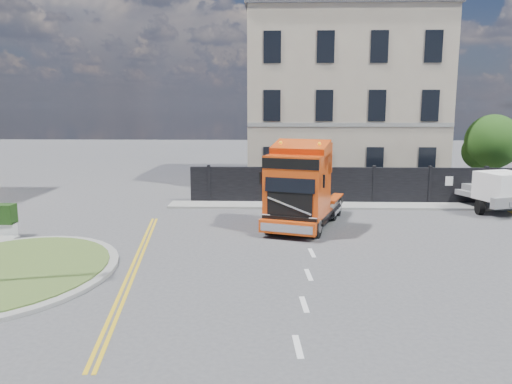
{
  "coord_description": "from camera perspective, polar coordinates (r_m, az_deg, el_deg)",
  "views": [
    {
      "loc": [
        1.51,
        -17.98,
        5.3
      ],
      "look_at": [
        0.82,
        2.17,
        1.8
      ],
      "focal_mm": 35.0,
      "sensor_mm": 36.0,
      "label": 1
    }
  ],
  "objects": [
    {
      "name": "traffic_island",
      "position": [
        18.0,
        -26.65,
        -8.09
      ],
      "size": [
        6.8,
        6.8,
        0.17
      ],
      "color": "gray",
      "rests_on": "ground"
    },
    {
      "name": "hoarding_fence",
      "position": [
        27.78,
        12.38,
        0.71
      ],
      "size": [
        18.8,
        0.25,
        2.0
      ],
      "color": "black",
      "rests_on": "ground"
    },
    {
      "name": "flatbed_pickup",
      "position": [
        27.72,
        25.76,
        0.21
      ],
      "size": [
        3.58,
        5.51,
        2.1
      ],
      "rotation": [
        0.0,
        0.0,
        0.34
      ],
      "color": "slate",
      "rests_on": "ground"
    },
    {
      "name": "ground",
      "position": [
        18.8,
        -2.75,
        -6.54
      ],
      "size": [
        120.0,
        120.0,
        0.0
      ],
      "primitive_type": "plane",
      "color": "#424244",
      "rests_on": "ground"
    },
    {
      "name": "truck",
      "position": [
        21.64,
        5.18,
        0.15
      ],
      "size": [
        4.11,
        6.63,
        3.73
      ],
      "rotation": [
        0.0,
        0.0,
        -0.31
      ],
      "color": "black",
      "rests_on": "ground"
    },
    {
      "name": "pavement_far",
      "position": [
        26.98,
        11.5,
        -1.55
      ],
      "size": [
        20.0,
        1.6,
        0.12
      ],
      "primitive_type": "cube",
      "color": "gray",
      "rests_on": "ground"
    },
    {
      "name": "georgian_building",
      "position": [
        34.77,
        9.53,
        10.49
      ],
      "size": [
        12.3,
        10.3,
        12.8
      ],
      "color": "#B5A890",
      "rests_on": "ground"
    },
    {
      "name": "tree",
      "position": [
        32.79,
        25.15,
        4.98
      ],
      "size": [
        3.2,
        3.2,
        4.8
      ],
      "color": "#382619",
      "rests_on": "ground"
    }
  ]
}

